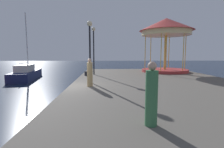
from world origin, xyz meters
TOP-DOWN VIEW (x-y plane):
  - ground_plane at (0.00, 0.00)m, footprint 120.00×120.00m
  - quay_dock at (6.02, 0.00)m, footprint 12.03×23.71m
  - sailboat_navy at (-6.38, 8.38)m, footprint 2.97×6.88m
  - carousel at (8.85, 7.98)m, footprint 5.76×5.76m
  - lamp_post_near_edge at (1.21, 1.19)m, footprint 0.36×0.36m
  - lamp_post_mid_promenade at (1.17, 5.93)m, footprint 0.36×0.36m
  - bollard_north at (0.48, 5.03)m, footprint 0.24×0.24m
  - bollard_center at (0.52, 9.37)m, footprint 0.24×0.24m
  - person_mid_promenade at (1.31, -0.28)m, footprint 0.34×0.34m
  - person_by_the_water at (3.49, -6.19)m, footprint 0.34×0.34m

SIDE VIEW (x-z plane):
  - ground_plane at x=0.00m, z-range 0.00..0.00m
  - quay_dock at x=6.02m, z-range 0.00..0.80m
  - sailboat_navy at x=-6.38m, z-range -3.02..4.29m
  - bollard_north at x=0.48m, z-range 0.80..1.20m
  - bollard_center at x=0.52m, z-range 0.80..1.20m
  - person_mid_promenade at x=1.31m, z-range 0.74..2.46m
  - person_by_the_water at x=3.49m, z-range 0.74..2.52m
  - lamp_post_near_edge at x=1.21m, z-range 1.58..5.76m
  - lamp_post_mid_promenade at x=1.17m, z-range 1.61..6.09m
  - carousel at x=8.85m, z-range 2.26..8.04m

